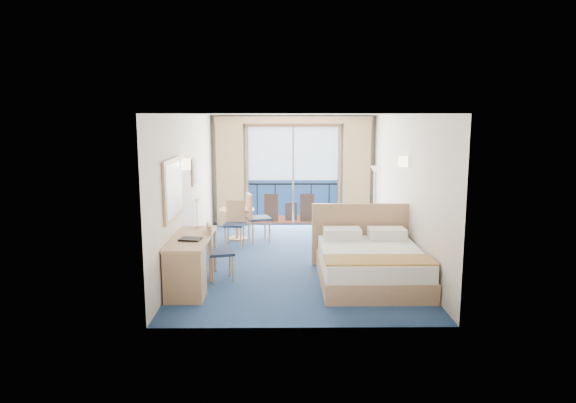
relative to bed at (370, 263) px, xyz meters
The scene contains 22 objects.
floor 1.85m from the bed, 129.58° to the left, with size 6.50×6.50×0.00m, color navy.
room_walls 2.34m from the bed, 129.58° to the left, with size 4.04×6.54×2.72m.
balcony_door 4.84m from the bed, 104.19° to the left, with size 2.36×0.03×2.52m.
curtain_left 5.32m from the bed, 121.21° to the left, with size 0.65×0.22×2.55m, color tan.
curtain_right 4.59m from the bed, 85.04° to the left, with size 0.65×0.22×2.55m, color tan.
pelmet 5.17m from the bed, 104.46° to the left, with size 3.80×0.25×0.18m, color tan.
mirror 3.37m from the bed, behind, with size 0.05×1.25×0.95m.
wall_print 3.86m from the bed, 149.37° to the left, with size 0.04×0.42×0.52m.
sconce_left 3.55m from the bed, 165.45° to the left, with size 0.18×0.18×0.18m, color beige.
sconce_right 2.13m from the bed, 58.21° to the left, with size 0.18×0.18×0.18m, color beige.
bed is the anchor object (origin of this frame).
nightstand 1.49m from the bed, 66.48° to the left, with size 0.45×0.42×0.58m, color #A48357.
phone 1.55m from the bed, 66.95° to the left, with size 0.20×0.15×0.09m, color white.
armchair 2.86m from the bed, 87.73° to the left, with size 0.69×0.71×0.64m, color #464A55.
floor_lamp 3.98m from the bed, 79.37° to the left, with size 0.21×0.21×1.52m.
desk 2.94m from the bed, 167.09° to the right, with size 0.59×1.71×0.80m.
desk_chair 2.53m from the bed, behind, with size 0.50×0.49×0.94m.
folder 2.91m from the bed, behind, with size 0.32×0.24×0.03m, color black.
desk_lamp 3.04m from the bed, behind, with size 0.13×0.13×0.48m.
round_table 3.83m from the bed, 129.33° to the left, with size 0.75×0.75×0.68m.
table_chair_a 3.41m from the bed, 126.51° to the left, with size 0.57×0.56×1.05m.
table_chair_b 3.45m from the bed, 134.73° to the left, with size 0.44×0.45×0.94m.
Camera 1 is at (-0.26, -9.44, 2.67)m, focal length 32.00 mm.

